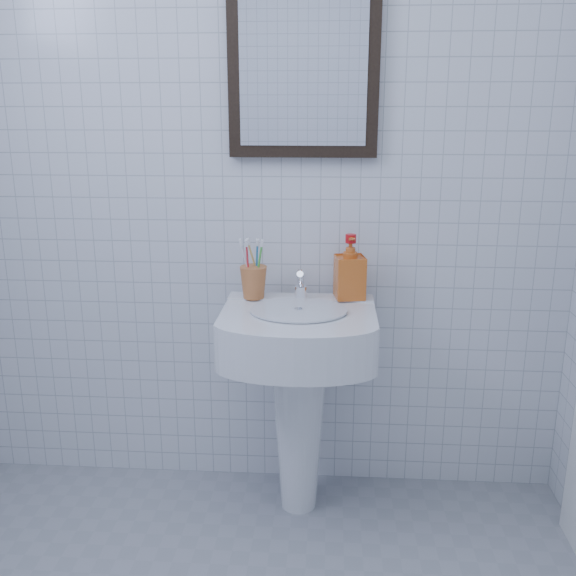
{
  "coord_description": "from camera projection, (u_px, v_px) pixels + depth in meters",
  "views": [
    {
      "loc": [
        0.24,
        -1.04,
        1.41
      ],
      "look_at": [
        0.12,
        0.86,
        0.87
      ],
      "focal_mm": 40.0,
      "sensor_mm": 36.0,
      "label": 1
    }
  ],
  "objects": [
    {
      "name": "wall_back",
      "position": [
        261.0,
        154.0,
        2.21
      ],
      "size": [
        2.2,
        0.02,
        2.5
      ],
      "primitive_type": "cube",
      "color": "silver",
      "rests_on": "ground"
    },
    {
      "name": "washbasin",
      "position": [
        299.0,
        376.0,
        2.19
      ],
      "size": [
        0.5,
        0.37,
        0.77
      ],
      "color": "white",
      "rests_on": "ground"
    },
    {
      "name": "faucet",
      "position": [
        301.0,
        287.0,
        2.2
      ],
      "size": [
        0.04,
        0.1,
        0.11
      ],
      "color": "white",
      "rests_on": "washbasin"
    },
    {
      "name": "toothbrush_cup",
      "position": [
        254.0,
        282.0,
        2.2
      ],
      "size": [
        0.11,
        0.11,
        0.11
      ],
      "primitive_type": null,
      "rotation": [
        0.0,
        0.0,
        0.18
      ],
      "color": "#BD6A35",
      "rests_on": "washbasin"
    },
    {
      "name": "soap_dispenser",
      "position": [
        350.0,
        267.0,
        2.19
      ],
      "size": [
        0.11,
        0.12,
        0.22
      ],
      "primitive_type": "imported",
      "rotation": [
        0.0,
        0.0,
        0.17
      ],
      "color": "#CA4413",
      "rests_on": "washbasin"
    },
    {
      "name": "wall_mirror",
      "position": [
        303.0,
        61.0,
        2.1
      ],
      "size": [
        0.5,
        0.04,
        0.62
      ],
      "color": "black",
      "rests_on": "wall_back"
    }
  ]
}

